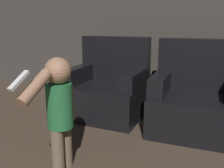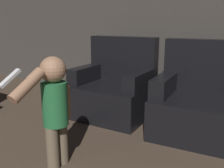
# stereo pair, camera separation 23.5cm
# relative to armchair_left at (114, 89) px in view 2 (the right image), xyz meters

# --- Properties ---
(wall_back) EXTENTS (8.40, 0.05, 2.60)m
(wall_back) POSITION_rel_armchair_left_xyz_m (0.38, 0.78, 0.97)
(wall_back) COLOR #423D38
(wall_back) RESTS_ON ground_plane
(armchair_left) EXTENTS (0.95, 0.82, 0.98)m
(armchair_left) POSITION_rel_armchair_left_xyz_m (0.00, 0.00, 0.00)
(armchair_left) COLOR black
(armchair_left) RESTS_ON ground_plane
(armchair_right) EXTENTS (0.99, 0.87, 0.98)m
(armchair_right) POSITION_rel_armchair_left_xyz_m (1.07, -0.00, 0.00)
(armchair_right) COLOR black
(armchair_right) RESTS_ON ground_plane
(person_toddler) EXTENTS (0.20, 0.62, 0.91)m
(person_toddler) POSITION_rel_armchair_left_xyz_m (0.24, -1.28, 0.21)
(person_toddler) COLOR brown
(person_toddler) RESTS_ON ground_plane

